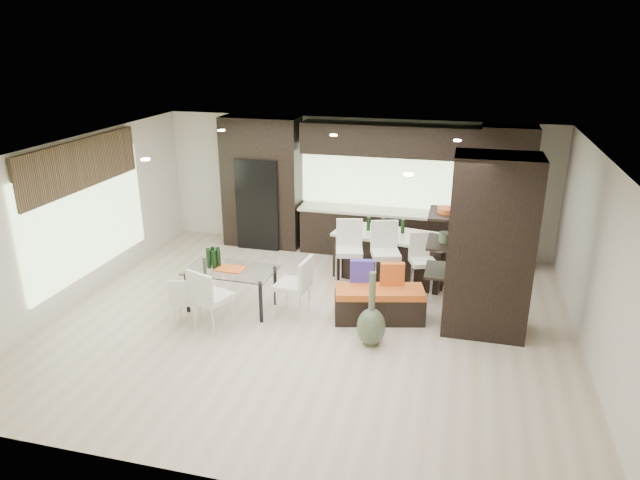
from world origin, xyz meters
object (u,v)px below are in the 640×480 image
(floor_vase, at_px, (372,309))
(chair_end, at_px, (293,289))
(stool_left, at_px, (349,264))
(stool_mid, at_px, (385,267))
(stool_right, at_px, (422,273))
(chair_near, at_px, (212,301))
(dining_table, at_px, (232,289))
(chair_far, at_px, (187,302))
(kitchen_island, at_px, (391,256))
(bench, at_px, (379,304))

(floor_vase, xyz_separation_m, chair_end, (-1.35, 0.59, -0.11))
(stool_left, distance_m, stool_mid, 0.63)
(stool_mid, bearing_deg, stool_right, -15.27)
(stool_mid, distance_m, chair_near, 2.99)
(floor_vase, xyz_separation_m, dining_table, (-2.40, 0.59, -0.22))
(stool_right, distance_m, chair_end, 2.25)
(stool_mid, height_order, stool_right, stool_mid)
(stool_mid, bearing_deg, chair_far, -164.80)
(dining_table, xyz_separation_m, chair_end, (1.04, 0.00, 0.11))
(stool_mid, xyz_separation_m, floor_vase, (0.05, -1.71, 0.05))
(floor_vase, relative_size, chair_end, 1.24)
(stool_mid, distance_m, chair_far, 3.33)
(kitchen_island, xyz_separation_m, stool_right, (0.63, -0.74, 0.03))
(chair_near, bearing_deg, bench, 42.24)
(kitchen_island, relative_size, stool_left, 2.00)
(bench, height_order, chair_near, chair_near)
(stool_left, bearing_deg, bench, -66.83)
(chair_end, bearing_deg, stool_left, -24.13)
(stool_left, bearing_deg, stool_mid, -13.29)
(kitchen_island, relative_size, bench, 1.47)
(stool_left, distance_m, chair_far, 2.83)
(stool_mid, xyz_separation_m, chair_near, (-2.34, -1.86, -0.05))
(chair_near, relative_size, chair_far, 1.24)
(stool_mid, xyz_separation_m, chair_far, (-2.79, -1.81, -0.14))
(floor_vase, xyz_separation_m, chair_far, (-2.84, -0.10, -0.19))
(stool_left, relative_size, stool_mid, 0.98)
(stool_mid, relative_size, bench, 0.75)
(kitchen_island, relative_size, dining_table, 1.43)
(bench, relative_size, floor_vase, 1.22)
(stool_mid, relative_size, chair_far, 1.37)
(bench, distance_m, dining_table, 2.40)
(stool_right, xyz_separation_m, chair_far, (-3.42, -1.84, -0.08))
(stool_mid, height_order, floor_vase, floor_vase)
(bench, xyz_separation_m, chair_far, (-2.84, -0.89, 0.11))
(bench, bearing_deg, stool_right, 44.94)
(stool_left, xyz_separation_m, stool_mid, (0.63, -0.00, 0.01))
(chair_near, bearing_deg, chair_far, -165.21)
(kitchen_island, relative_size, chair_far, 2.70)
(chair_near, bearing_deg, chair_end, 56.13)
(kitchen_island, bearing_deg, stool_right, -39.82)
(kitchen_island, height_order, dining_table, kitchen_island)
(stool_left, xyz_separation_m, dining_table, (-1.72, -1.13, -0.17))
(stool_right, height_order, chair_near, chair_near)
(dining_table, xyz_separation_m, chair_near, (0.00, -0.74, 0.12))
(bench, distance_m, floor_vase, 0.84)
(stool_right, relative_size, chair_far, 1.21)
(chair_far, bearing_deg, floor_vase, -13.34)
(stool_left, relative_size, dining_table, 0.71)
(kitchen_island, bearing_deg, stool_left, -119.43)
(stool_left, height_order, floor_vase, floor_vase)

